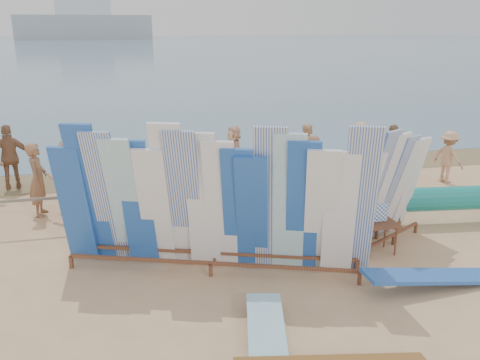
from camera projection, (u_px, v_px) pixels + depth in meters
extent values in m
plane|color=tan|center=(192.00, 279.00, 9.43)|extent=(160.00, 160.00, 0.00)
cube|color=slate|center=(123.00, 44.00, 128.75)|extent=(320.00, 240.00, 0.02)
cube|color=olive|center=(161.00, 174.00, 16.14)|extent=(40.00, 2.60, 0.01)
cube|color=#999EA3|center=(85.00, 27.00, 173.46)|extent=(45.00, 8.00, 8.00)
cube|color=silver|center=(83.00, 6.00, 171.43)|extent=(18.00, 6.00, 6.00)
cube|color=#776C59|center=(174.00, 190.00, 11.99)|extent=(12.00, 0.06, 0.06)
cube|color=#776C59|center=(87.00, 210.00, 11.67)|extent=(0.08, 0.08, 0.90)
cube|color=#776C59|center=(174.00, 204.00, 12.10)|extent=(0.08, 0.08, 0.90)
cube|color=#776C59|center=(255.00, 198.00, 12.53)|extent=(0.08, 0.08, 0.90)
cube|color=#776C59|center=(331.00, 192.00, 12.96)|extent=(0.08, 0.08, 0.90)
cube|color=#776C59|center=(402.00, 186.00, 13.39)|extent=(0.08, 0.08, 0.90)
cube|color=brown|center=(210.00, 263.00, 9.48)|extent=(5.17, 1.92, 0.06)
cube|color=brown|center=(215.00, 253.00, 9.92)|extent=(5.17, 1.92, 0.06)
cube|color=blue|center=(74.00, 205.00, 9.73)|extent=(0.75, 0.75, 2.43)
cube|color=blue|center=(90.00, 195.00, 9.62)|extent=(0.82, 0.96, 2.88)
cube|color=silver|center=(107.00, 199.00, 9.60)|extent=(0.84, 1.01, 2.76)
cube|color=#88C4D9|center=(125.00, 202.00, 9.58)|extent=(0.84, 1.02, 2.64)
cube|color=blue|center=(137.00, 204.00, 9.56)|extent=(0.75, 0.77, 2.59)
cube|color=white|center=(155.00, 208.00, 9.54)|extent=(0.79, 0.88, 2.45)
cube|color=white|center=(172.00, 197.00, 9.43)|extent=(0.83, 0.98, 2.93)
cube|color=silver|center=(185.00, 200.00, 9.42)|extent=(0.84, 1.02, 2.81)
cube|color=white|center=(203.00, 203.00, 9.39)|extent=(0.75, 0.77, 2.76)
cube|color=white|center=(221.00, 207.00, 9.37)|extent=(0.79, 0.86, 2.63)
cube|color=blue|center=(239.00, 210.00, 9.35)|extent=(0.80, 0.90, 2.51)
cube|color=blue|center=(252.00, 214.00, 9.34)|extent=(0.82, 0.95, 2.38)
cube|color=silver|center=(270.00, 202.00, 9.23)|extent=(0.79, 0.89, 2.90)
cube|color=#88C4D9|center=(289.00, 205.00, 9.20)|extent=(0.79, 0.87, 2.79)
cube|color=blue|center=(302.00, 209.00, 9.19)|extent=(0.81, 0.92, 2.67)
cube|color=white|center=(321.00, 213.00, 9.17)|extent=(0.83, 0.98, 2.54)
cube|color=white|center=(340.00, 215.00, 9.14)|extent=(0.73, 0.72, 2.49)
cube|color=silver|center=(359.00, 204.00, 9.04)|extent=(0.81, 0.93, 2.95)
cube|color=brown|center=(394.00, 234.00, 10.86)|extent=(1.66, 0.99, 0.06)
cube|color=brown|center=(377.00, 229.00, 11.15)|extent=(1.66, 0.99, 0.06)
cube|color=white|center=(365.00, 204.00, 10.18)|extent=(0.73, 0.75, 2.17)
cube|color=silver|center=(376.00, 190.00, 10.35)|extent=(0.80, 0.87, 2.59)
cube|color=white|center=(385.00, 189.00, 10.61)|extent=(0.81, 0.89, 2.48)
cube|color=silver|center=(394.00, 188.00, 10.86)|extent=(0.82, 0.90, 2.38)
cube|color=white|center=(401.00, 187.00, 11.06)|extent=(0.83, 0.91, 2.27)
cube|color=white|center=(409.00, 185.00, 11.30)|extent=(0.74, 0.76, 2.22)
cube|color=brown|center=(385.00, 218.00, 11.93)|extent=(0.55, 0.63, 0.35)
cylinder|color=teal|center=(457.00, 198.00, 11.97)|extent=(4.28, 1.09, 0.58)
cone|color=teal|center=(350.00, 202.00, 11.71)|extent=(1.21, 0.67, 0.54)
cube|color=brown|center=(377.00, 224.00, 10.34)|extent=(0.83, 0.60, 0.05)
cube|color=white|center=(378.00, 213.00, 10.27)|extent=(0.43, 0.04, 0.38)
cube|color=#88C4D9|center=(268.00, 356.00, 7.23)|extent=(1.13, 2.76, 0.25)
cube|color=blue|center=(432.00, 287.00, 9.17)|extent=(2.70, 0.63, 0.41)
cube|color=red|center=(169.00, 195.00, 13.09)|extent=(0.73, 0.70, 0.05)
cube|color=red|center=(171.00, 181.00, 13.24)|extent=(0.61, 0.36, 0.58)
cube|color=red|center=(236.00, 195.00, 13.10)|extent=(0.67, 0.64, 0.05)
cube|color=red|center=(232.00, 183.00, 13.21)|extent=(0.57, 0.32, 0.55)
cube|color=red|center=(204.00, 183.00, 13.28)|extent=(0.47, 0.78, 0.57)
cube|color=red|center=(202.00, 167.00, 13.46)|extent=(0.47, 0.17, 0.36)
imported|color=#8C6042|center=(391.00, 157.00, 14.40)|extent=(1.10, 1.13, 1.88)
imported|color=tan|center=(77.00, 156.00, 14.88)|extent=(1.17, 0.78, 1.68)
imported|color=tan|center=(448.00, 157.00, 15.10)|extent=(0.71, 1.08, 1.55)
imported|color=#8C6042|center=(10.00, 157.00, 14.38)|extent=(1.17, 0.68, 1.88)
imported|color=beige|center=(68.00, 178.00, 12.45)|extent=(0.96, 0.56, 1.88)
imported|color=#8C6042|center=(308.00, 153.00, 15.10)|extent=(0.71, 0.69, 1.76)
imported|color=beige|center=(312.00, 165.00, 13.92)|extent=(0.41, 0.83, 1.69)
imported|color=beige|center=(234.00, 151.00, 15.82)|extent=(0.52, 1.47, 1.57)
imported|color=#8C6042|center=(38.00, 180.00, 12.39)|extent=(0.40, 0.69, 1.83)
imported|color=tan|center=(359.00, 149.00, 15.78)|extent=(1.17, 0.76, 1.69)
imported|color=#8C6042|center=(133.00, 177.00, 13.13)|extent=(0.63, 0.97, 1.53)
imported|color=tan|center=(210.00, 169.00, 13.37)|extent=(0.97, 0.82, 1.81)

